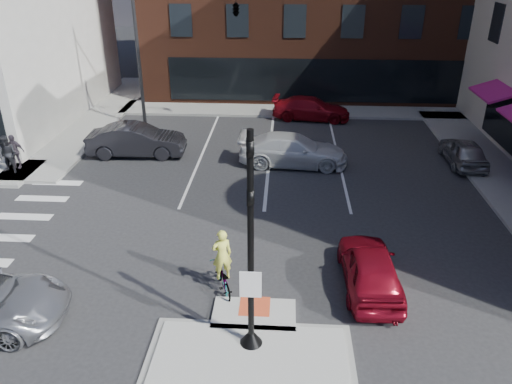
# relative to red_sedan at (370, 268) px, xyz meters

# --- Properties ---
(ground) EXTENTS (120.00, 120.00, 0.00)m
(ground) POSITION_rel_red_sedan_xyz_m (-3.50, -3.24, -0.70)
(ground) COLOR #28282B
(ground) RESTS_ON ground
(refuge_island) EXTENTS (5.40, 4.65, 0.13)m
(refuge_island) POSITION_rel_red_sedan_xyz_m (-3.50, -3.50, -0.65)
(refuge_island) COLOR gray
(refuge_island) RESTS_ON ground
(sidewalk_n) EXTENTS (26.00, 3.00, 0.15)m
(sidewalk_n) POSITION_rel_red_sedan_xyz_m (-0.50, 18.76, -0.62)
(sidewalk_n) COLOR gray
(sidewalk_n) RESTS_ON ground
(signal_pole) EXTENTS (0.60, 0.60, 5.98)m
(signal_pole) POSITION_rel_red_sedan_xyz_m (-3.50, -2.84, 1.66)
(signal_pole) COLOR black
(signal_pole) RESTS_ON refuge_island
(mast_arm_signal) EXTENTS (6.10, 2.24, 8.00)m
(mast_arm_signal) POSITION_rel_red_sedan_xyz_m (-6.97, 14.76, 5.51)
(mast_arm_signal) COLOR black
(mast_arm_signal) RESTS_ON ground
(red_sedan) EXTENTS (1.74, 4.13, 1.39)m
(red_sedan) POSITION_rel_red_sedan_xyz_m (0.00, 0.00, 0.00)
(red_sedan) COLOR maroon
(red_sedan) RESTS_ON ground
(white_pickup) EXTENTS (5.34, 2.38, 1.52)m
(white_pickup) POSITION_rel_red_sedan_xyz_m (-2.32, 9.76, 0.06)
(white_pickup) COLOR silver
(white_pickup) RESTS_ON ground
(bg_car_dark) EXTENTS (4.99, 1.98, 1.62)m
(bg_car_dark) POSITION_rel_red_sedan_xyz_m (-10.28, 10.52, 0.11)
(bg_car_dark) COLOR #27262B
(bg_car_dark) RESTS_ON ground
(bg_car_silver) EXTENTS (1.55, 3.85, 1.31)m
(bg_car_silver) POSITION_rel_red_sedan_xyz_m (6.00, 10.32, -0.04)
(bg_car_silver) COLOR #9EA1A4
(bg_car_silver) RESTS_ON ground
(bg_car_red) EXTENTS (4.93, 2.43, 1.38)m
(bg_car_red) POSITION_rel_red_sedan_xyz_m (-1.16, 17.12, -0.01)
(bg_car_red) COLOR maroon
(bg_car_red) RESTS_ON ground
(cyclist) EXTENTS (1.14, 1.78, 2.14)m
(cyclist) POSITION_rel_red_sedan_xyz_m (-4.54, -0.44, 0.02)
(cyclist) COLOR #3F3F44
(cyclist) RESTS_ON ground
(pedestrian_a) EXTENTS (0.97, 0.82, 1.79)m
(pedestrian_a) POSITION_rel_red_sedan_xyz_m (-15.50, 7.65, 0.35)
(pedestrian_a) COLOR black
(pedestrian_a) RESTS_ON sidewalk_nw
(pedestrian_b) EXTENTS (0.99, 0.47, 1.65)m
(pedestrian_b) POSITION_rel_red_sedan_xyz_m (-15.50, 8.23, 0.28)
(pedestrian_b) COLOR #312A34
(pedestrian_b) RESTS_ON sidewalk_nw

